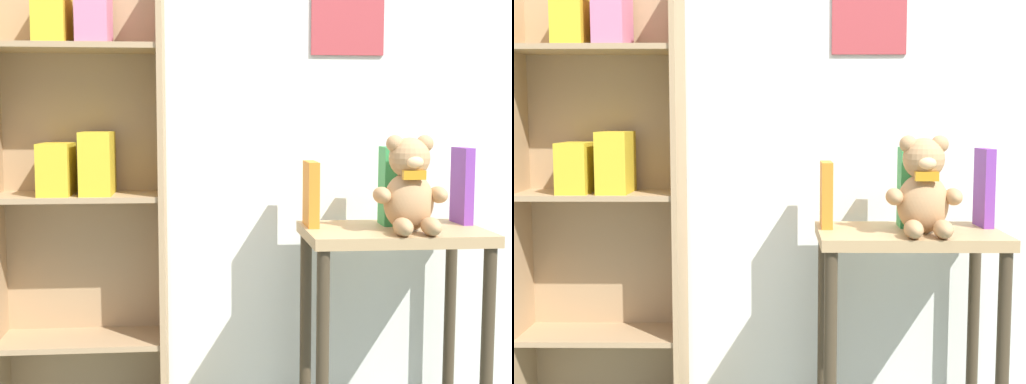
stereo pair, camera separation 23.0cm
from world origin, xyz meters
TOP-DOWN VIEW (x-y plane):
  - wall_back at (0.00, 1.41)m, footprint 4.80×0.07m
  - bookshelf_side at (-0.75, 1.26)m, footprint 0.56×0.25m
  - display_table at (0.27, 1.12)m, footprint 0.58×0.38m
  - teddy_bear at (0.30, 1.04)m, footprint 0.23×0.21m
  - book_standing_orange at (0.01, 1.19)m, footprint 0.04×0.14m
  - book_standing_green at (0.27, 1.19)m, footprint 0.05×0.10m
  - book_standing_purple at (0.53, 1.20)m, footprint 0.04×0.12m

SIDE VIEW (x-z plane):
  - display_table at x=0.27m, z-range 0.20..0.85m
  - book_standing_orange at x=0.01m, z-range 0.65..0.86m
  - book_standing_purple at x=0.53m, z-range 0.65..0.90m
  - book_standing_green at x=0.27m, z-range 0.65..0.91m
  - teddy_bear at x=0.30m, z-range 0.63..0.94m
  - bookshelf_side at x=-0.75m, z-range 0.09..1.58m
  - wall_back at x=0.00m, z-range 0.00..2.50m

